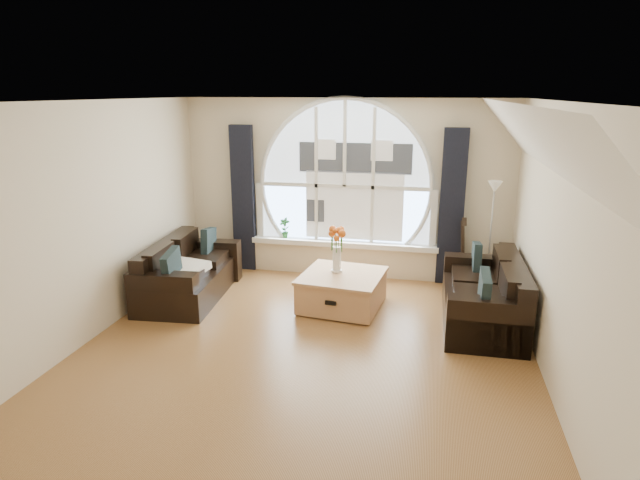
{
  "coord_description": "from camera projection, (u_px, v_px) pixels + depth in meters",
  "views": [
    {
      "loc": [
        1.27,
        -5.14,
        2.79
      ],
      "look_at": [
        0.0,
        0.9,
        1.05
      ],
      "focal_mm": 29.66,
      "sensor_mm": 36.0,
      "label": 1
    }
  ],
  "objects": [
    {
      "name": "curtain_right",
      "position": [
        452.0,
        208.0,
        7.69
      ],
      "size": [
        0.35,
        0.12,
        2.3
      ],
      "primitive_type": "cube",
      "color": "black",
      "rests_on": "ground"
    },
    {
      "name": "sofa_left",
      "position": [
        189.0,
        269.0,
        7.35
      ],
      "size": [
        1.02,
        1.83,
        0.78
      ],
      "primitive_type": "cube",
      "rotation": [
        0.0,
        0.0,
        0.08
      ],
      "color": "black",
      "rests_on": "ground"
    },
    {
      "name": "wall_left",
      "position": [
        88.0,
        223.0,
        5.98
      ],
      "size": [
        0.01,
        5.5,
        2.7
      ],
      "primitive_type": "cube",
      "color": "beige",
      "rests_on": "ground"
    },
    {
      "name": "sofa_right",
      "position": [
        483.0,
        292.0,
        6.51
      ],
      "size": [
        0.91,
        1.82,
        0.81
      ],
      "primitive_type": "cube",
      "rotation": [
        0.0,
        0.0,
        -0.0
      ],
      "color": "black",
      "rests_on": "ground"
    },
    {
      "name": "guitar",
      "position": [
        462.0,
        251.0,
        7.74
      ],
      "size": [
        0.41,
        0.34,
        1.06
      ],
      "primitive_type": "cube",
      "rotation": [
        0.0,
        0.0,
        0.3
      ],
      "color": "brown",
      "rests_on": "ground"
    },
    {
      "name": "ground",
      "position": [
        303.0,
        353.0,
        5.85
      ],
      "size": [
        5.0,
        5.5,
        0.01
      ],
      "primitive_type": "cube",
      "color": "brown",
      "rests_on": "ground"
    },
    {
      "name": "wall_front",
      "position": [
        183.0,
        365.0,
        2.89
      ],
      "size": [
        5.0,
        0.01,
        2.7
      ],
      "primitive_type": "cube",
      "color": "beige",
      "rests_on": "ground"
    },
    {
      "name": "arched_window",
      "position": [
        345.0,
        171.0,
        7.97
      ],
      "size": [
        2.6,
        0.06,
        2.15
      ],
      "primitive_type": "cube",
      "color": "silver",
      "rests_on": "wall_back"
    },
    {
      "name": "throw_blanket",
      "position": [
        183.0,
        269.0,
        7.05
      ],
      "size": [
        0.65,
        0.65,
        0.1
      ],
      "primitive_type": "cube",
      "rotation": [
        0.0,
        0.0,
        -0.21
      ],
      "color": "silver",
      "rests_on": "sofa_left"
    },
    {
      "name": "ceiling",
      "position": [
        301.0,
        101.0,
        5.11
      ],
      "size": [
        5.0,
        5.5,
        0.01
      ],
      "primitive_type": "cube",
      "color": "silver",
      "rests_on": "ground"
    },
    {
      "name": "attic_slope",
      "position": [
        537.0,
        142.0,
        4.77
      ],
      "size": [
        0.92,
        5.5,
        0.72
      ],
      "primitive_type": "cube",
      "color": "silver",
      "rests_on": "ground"
    },
    {
      "name": "wall_right",
      "position": [
        559.0,
        250.0,
        4.98
      ],
      "size": [
        0.01,
        5.5,
        2.7
      ],
      "primitive_type": "cube",
      "color": "beige",
      "rests_on": "ground"
    },
    {
      "name": "vase_flowers",
      "position": [
        337.0,
        244.0,
        6.95
      ],
      "size": [
        0.24,
        0.24,
        0.7
      ],
      "primitive_type": "cube",
      "color": "white",
      "rests_on": "coffee_chest"
    },
    {
      "name": "coffee_chest",
      "position": [
        342.0,
        289.0,
        7.02
      ],
      "size": [
        1.15,
        1.15,
        0.51
      ],
      "primitive_type": "cube",
      "rotation": [
        0.0,
        0.0,
        -0.12
      ],
      "color": "tan",
      "rests_on": "ground"
    },
    {
      "name": "potted_plant",
      "position": [
        285.0,
        228.0,
        8.34
      ],
      "size": [
        0.19,
        0.15,
        0.32
      ],
      "primitive_type": "imported",
      "rotation": [
        0.0,
        0.0,
        -0.19
      ],
      "color": "#1E6023",
      "rests_on": "window_sill"
    },
    {
      "name": "floor_lamp",
      "position": [
        490.0,
        237.0,
        7.48
      ],
      "size": [
        0.24,
        0.24,
        1.6
      ],
      "primitive_type": "cube",
      "color": "#B2B2B2",
      "rests_on": "ground"
    },
    {
      "name": "curtain_left",
      "position": [
        243.0,
        199.0,
        8.33
      ],
      "size": [
        0.35,
        0.12,
        2.3
      ],
      "primitive_type": "cube",
      "color": "black",
      "rests_on": "ground"
    },
    {
      "name": "neighbor_house",
      "position": [
        354.0,
        180.0,
        7.96
      ],
      "size": [
        1.7,
        0.02,
        1.5
      ],
      "primitive_type": "cube",
      "color": "silver",
      "rests_on": "wall_back"
    },
    {
      "name": "window_sill",
      "position": [
        343.0,
        243.0,
        8.2
      ],
      "size": [
        2.9,
        0.22,
        0.08
      ],
      "primitive_type": "cube",
      "color": "white",
      "rests_on": "wall_back"
    },
    {
      "name": "wall_back",
      "position": [
        345.0,
        189.0,
        8.07
      ],
      "size": [
        5.0,
        0.01,
        2.7
      ],
      "primitive_type": "cube",
      "color": "beige",
      "rests_on": "ground"
    },
    {
      "name": "window_frame",
      "position": [
        345.0,
        172.0,
        7.94
      ],
      "size": [
        2.76,
        0.08,
        2.15
      ],
      "primitive_type": "cube",
      "color": "white",
      "rests_on": "wall_back"
    }
  ]
}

